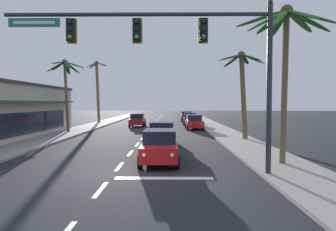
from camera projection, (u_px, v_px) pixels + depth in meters
name	position (u px, v px, depth m)	size (l,w,h in m)	color
ground_plane	(113.00, 175.00, 13.14)	(220.00, 220.00, 0.00)	#232328
sidewalk_right	(221.00, 131.00, 33.04)	(3.20, 110.00, 0.14)	#9E998E
sidewalk_left	(76.00, 131.00, 33.19)	(3.20, 110.00, 0.14)	#9E998E
lane_markings	(152.00, 131.00, 33.38)	(4.28, 88.52, 0.01)	silver
traffic_signal_mast	(180.00, 46.00, 12.66)	(11.01, 0.41, 7.27)	#2D2D33
sedan_lead_at_stop_bar	(160.00, 146.00, 15.72)	(1.97, 4.46, 1.68)	red
sedan_third_in_queue	(162.00, 133.00, 22.23)	(2.08, 4.50, 1.68)	black
sedan_oncoming_far	(138.00, 120.00, 40.02)	(1.96, 4.46, 1.68)	red
sedan_parked_nearest_kerb	(187.00, 116.00, 50.37)	(2.03, 4.48, 1.68)	maroon
sedan_parked_mid_kerb	(190.00, 119.00, 42.76)	(1.98, 4.46, 1.68)	navy
sedan_parked_far_kerb	(194.00, 122.00, 35.71)	(2.05, 4.49, 1.68)	red
palm_left_second	(65.00, 77.00, 31.45)	(3.76, 3.74, 7.51)	brown
palm_left_third	(97.00, 83.00, 47.10)	(3.20, 3.11, 9.49)	brown
palm_right_nearest	(286.00, 39.00, 14.80)	(4.68, 4.63, 7.75)	brown
palm_right_second	(242.00, 80.00, 24.92)	(3.82, 3.35, 7.24)	brown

